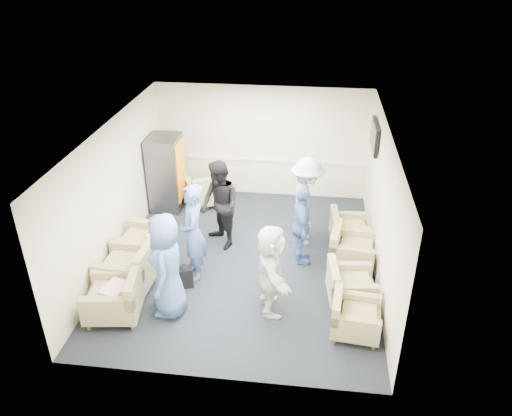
# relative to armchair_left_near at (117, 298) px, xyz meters

# --- Properties ---
(floor) EXTENTS (6.00, 6.00, 0.00)m
(floor) POSITION_rel_armchair_left_near_xyz_m (1.88, 1.84, -0.35)
(floor) COLOR black
(floor) RESTS_ON ground
(ceiling) EXTENTS (6.00, 6.00, 0.00)m
(ceiling) POSITION_rel_armchair_left_near_xyz_m (1.88, 1.84, 2.35)
(ceiling) COLOR silver
(ceiling) RESTS_ON back_wall
(back_wall) EXTENTS (5.00, 0.02, 2.70)m
(back_wall) POSITION_rel_armchair_left_near_xyz_m (1.88, 4.84, 1.00)
(back_wall) COLOR beige
(back_wall) RESTS_ON floor
(front_wall) EXTENTS (5.00, 0.02, 2.70)m
(front_wall) POSITION_rel_armchair_left_near_xyz_m (1.88, -1.16, 1.00)
(front_wall) COLOR beige
(front_wall) RESTS_ON floor
(left_wall) EXTENTS (0.02, 6.00, 2.70)m
(left_wall) POSITION_rel_armchair_left_near_xyz_m (-0.62, 1.84, 1.00)
(left_wall) COLOR beige
(left_wall) RESTS_ON floor
(right_wall) EXTENTS (0.02, 6.00, 2.70)m
(right_wall) POSITION_rel_armchair_left_near_xyz_m (4.38, 1.84, 1.00)
(right_wall) COLOR beige
(right_wall) RESTS_ON floor
(chair_rail) EXTENTS (4.98, 0.04, 0.06)m
(chair_rail) POSITION_rel_armchair_left_near_xyz_m (1.88, 4.82, 0.55)
(chair_rail) COLOR white
(chair_rail) RESTS_ON back_wall
(tv) EXTENTS (0.10, 1.00, 0.58)m
(tv) POSITION_rel_armchair_left_near_xyz_m (4.32, 3.64, 1.70)
(tv) COLOR black
(tv) RESTS_ON right_wall
(armchair_left_near) EXTENTS (0.99, 0.99, 0.70)m
(armchair_left_near) POSITION_rel_armchair_left_near_xyz_m (0.00, 0.00, 0.00)
(armchair_left_near) COLOR #988C62
(armchair_left_near) RESTS_ON floor
(armchair_left_mid) EXTENTS (0.98, 0.98, 0.75)m
(armchair_left_mid) POSITION_rel_armchair_left_near_xyz_m (-0.04, 0.80, 0.02)
(armchair_left_mid) COLOR #988C62
(armchair_left_mid) RESTS_ON floor
(armchair_left_far) EXTENTS (0.99, 0.99, 0.72)m
(armchair_left_far) POSITION_rel_armchair_left_near_xyz_m (-0.05, 1.65, 0.01)
(armchair_left_far) COLOR #988C62
(armchair_left_far) RESTS_ON floor
(armchair_right_near) EXTENTS (0.83, 0.83, 0.60)m
(armchair_right_near) POSITION_rel_armchair_left_near_xyz_m (3.86, 0.05, -0.05)
(armchair_right_near) COLOR #988C62
(armchair_right_near) RESTS_ON floor
(armchair_right_midnear) EXTENTS (0.87, 0.87, 0.63)m
(armchair_right_midnear) POSITION_rel_armchair_left_near_xyz_m (3.82, 0.84, -0.04)
(armchair_right_midnear) COLOR #988C62
(armchair_right_midnear) RESTS_ON floor
(armchair_right_midfar) EXTENTS (0.96, 0.96, 0.67)m
(armchair_right_midfar) POSITION_rel_armchair_left_near_xyz_m (3.90, 1.95, -0.02)
(armchair_right_midfar) COLOR #988C62
(armchair_right_midfar) RESTS_ON floor
(armchair_right_far) EXTENTS (0.81, 0.81, 0.60)m
(armchair_right_far) POSITION_rel_armchair_left_near_xyz_m (3.87, 2.75, -0.05)
(armchair_right_far) COLOR #988C62
(armchair_right_far) RESTS_ON floor
(armchair_corner) EXTENTS (1.18, 1.18, 0.69)m
(armchair_corner) POSITION_rel_armchair_left_near_xyz_m (0.64, 4.09, -0.01)
(armchair_corner) COLOR #988C62
(armchair_corner) RESTS_ON floor
(vending_machine) EXTENTS (0.71, 0.83, 1.74)m
(vending_machine) POSITION_rel_armchair_left_near_xyz_m (-0.21, 3.87, 0.52)
(vending_machine) COLOR #505158
(vending_machine) RESTS_ON floor
(backpack) EXTENTS (0.32, 0.27, 0.47)m
(backpack) POSITION_rel_armchair_left_near_xyz_m (0.91, 0.91, -0.11)
(backpack) COLOR black
(backpack) RESTS_ON floor
(pillow) EXTENTS (0.44, 0.52, 0.13)m
(pillow) POSITION_rel_armchair_left_near_xyz_m (-0.01, -0.01, 0.18)
(pillow) COLOR silver
(pillow) RESTS_ON armchair_left_near
(person_front_left) EXTENTS (0.67, 0.96, 1.84)m
(person_front_left) POSITION_rel_armchair_left_near_xyz_m (0.83, 0.23, 0.57)
(person_front_left) COLOR #4567A7
(person_front_left) RESTS_ON floor
(person_mid_left) EXTENTS (0.60, 0.77, 1.88)m
(person_mid_left) POSITION_rel_armchair_left_near_xyz_m (1.03, 1.25, 0.59)
(person_mid_left) COLOR #4567A7
(person_mid_left) RESTS_ON floor
(person_back_left) EXTENTS (1.10, 1.13, 1.84)m
(person_back_left) POSITION_rel_armchair_left_near_xyz_m (1.30, 2.38, 0.57)
(person_back_left) COLOR black
(person_back_left) RESTS_ON floor
(person_back_right) EXTENTS (0.75, 1.24, 1.87)m
(person_back_right) POSITION_rel_armchair_left_near_xyz_m (3.01, 2.72, 0.58)
(person_back_right) COLOR silver
(person_back_right) RESTS_ON floor
(person_mid_right) EXTENTS (0.53, 0.99, 1.60)m
(person_mid_right) POSITION_rel_armchair_left_near_xyz_m (2.95, 1.97, 0.45)
(person_mid_right) COLOR #4567A7
(person_mid_right) RESTS_ON floor
(person_front_right) EXTENTS (0.80, 1.58, 1.63)m
(person_front_right) POSITION_rel_armchair_left_near_xyz_m (2.51, 0.46, 0.47)
(person_front_right) COLOR silver
(person_front_right) RESTS_ON floor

